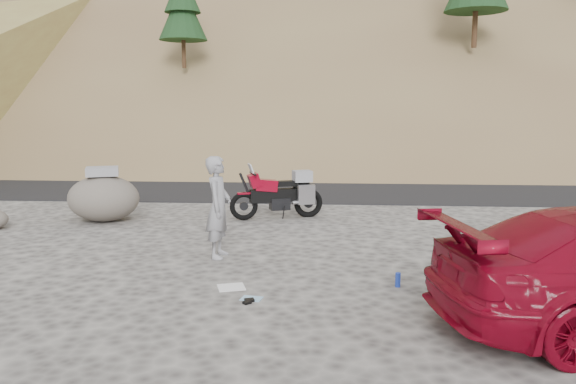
# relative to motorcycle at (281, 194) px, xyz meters

# --- Properties ---
(ground) EXTENTS (140.00, 140.00, 0.00)m
(ground) POSITION_rel_motorcycle_xyz_m (-0.90, -3.57, -0.57)
(ground) COLOR #44413F
(ground) RESTS_ON ground
(road) EXTENTS (120.00, 7.00, 0.05)m
(road) POSITION_rel_motorcycle_xyz_m (-0.90, 5.43, -0.57)
(road) COLOR black
(road) RESTS_ON ground
(hillside) EXTENTS (120.00, 73.00, 46.72)m
(hillside) POSITION_rel_motorcycle_xyz_m (-0.94, 37.31, 10.50)
(hillside) COLOR brown
(hillside) RESTS_ON ground
(motorcycle) EXTENTS (2.17, 1.07, 1.34)m
(motorcycle) POSITION_rel_motorcycle_xyz_m (0.00, 0.00, 0.00)
(motorcycle) COLOR black
(motorcycle) RESTS_ON ground
(man) EXTENTS (0.46, 0.67, 1.78)m
(man) POSITION_rel_motorcycle_xyz_m (-0.81, -3.50, -0.57)
(man) COLOR gray
(man) RESTS_ON ground
(boulder) EXTENTS (1.81, 1.60, 1.24)m
(boulder) POSITION_rel_motorcycle_xyz_m (-4.05, -0.61, -0.03)
(boulder) COLOR #544E48
(boulder) RESTS_ON ground
(gear_white_cloth) EXTENTS (0.47, 0.44, 0.01)m
(gear_white_cloth) POSITION_rel_motorcycle_xyz_m (-0.31, -5.17, -0.57)
(gear_white_cloth) COLOR white
(gear_white_cloth) RESTS_ON ground
(gear_bottle) EXTENTS (0.10, 0.10, 0.21)m
(gear_bottle) POSITION_rel_motorcycle_xyz_m (2.13, -4.96, -0.47)
(gear_bottle) COLOR #1C36A9
(gear_bottle) RESTS_ON ground
(gear_glove_a) EXTENTS (0.15, 0.13, 0.04)m
(gear_glove_a) POSITION_rel_motorcycle_xyz_m (0.04, -5.74, -0.55)
(gear_glove_a) COLOR black
(gear_glove_a) RESTS_ON ground
(gear_glove_b) EXTENTS (0.13, 0.13, 0.04)m
(gear_glove_b) POSITION_rel_motorcycle_xyz_m (0.02, -5.83, -0.55)
(gear_glove_b) COLOR black
(gear_glove_b) RESTS_ON ground
(gear_blue_cloth) EXTENTS (0.32, 0.26, 0.01)m
(gear_blue_cloth) POSITION_rel_motorcycle_xyz_m (0.05, -5.63, -0.57)
(gear_blue_cloth) COLOR #89B6D5
(gear_blue_cloth) RESTS_ON ground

